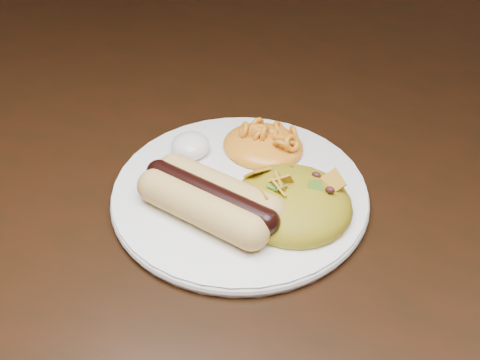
% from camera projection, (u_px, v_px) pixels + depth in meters
% --- Properties ---
extents(table, '(1.60, 0.90, 0.75)m').
position_uv_depth(table, '(337.00, 182.00, 0.70)').
color(table, black).
rests_on(table, floor).
extents(plate, '(0.27, 0.27, 0.01)m').
position_uv_depth(plate, '(240.00, 193.00, 0.54)').
color(plate, white).
rests_on(plate, table).
extents(hotdog, '(0.12, 0.08, 0.03)m').
position_uv_depth(hotdog, '(210.00, 198.00, 0.50)').
color(hotdog, '#E0C568').
rests_on(hotdog, plate).
extents(mac_and_cheese, '(0.11, 0.10, 0.03)m').
position_uv_depth(mac_and_cheese, '(263.00, 136.00, 0.57)').
color(mac_and_cheese, gold).
rests_on(mac_and_cheese, plate).
extents(sour_cream, '(0.05, 0.05, 0.02)m').
position_uv_depth(sour_cream, '(190.00, 143.00, 0.57)').
color(sour_cream, white).
rests_on(sour_cream, plate).
extents(taco_salad, '(0.11, 0.10, 0.05)m').
position_uv_depth(taco_salad, '(293.00, 194.00, 0.50)').
color(taco_salad, '#C96300').
rests_on(taco_salad, plate).
extents(fork, '(0.07, 0.14, 0.00)m').
position_uv_depth(fork, '(186.00, 175.00, 0.56)').
color(fork, white).
rests_on(fork, table).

